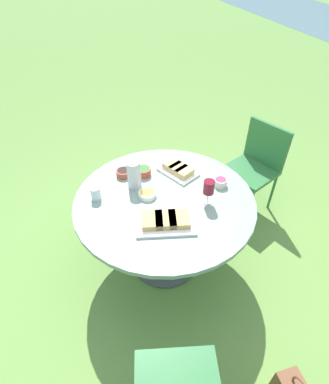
{
  "coord_description": "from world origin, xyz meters",
  "views": [
    {
      "loc": [
        1.57,
        -0.43,
        2.19
      ],
      "look_at": [
        0.0,
        0.0,
        0.79
      ],
      "focal_mm": 28.0,
      "sensor_mm": 36.0,
      "label": 1
    }
  ],
  "objects": [
    {
      "name": "wine_glass",
      "position": [
        0.12,
        0.28,
        0.87
      ],
      "size": [
        0.08,
        0.08,
        0.19
      ],
      "color": "silver",
      "rests_on": "dining_table"
    },
    {
      "name": "ground_plane",
      "position": [
        0.0,
        0.0,
        0.0
      ],
      "size": [
        40.0,
        40.0,
        0.0
      ],
      "primitive_type": "plane",
      "color": "#668E42"
    },
    {
      "name": "bowl_dip_red",
      "position": [
        -0.03,
        0.45,
        0.77
      ],
      "size": [
        0.1,
        0.1,
        0.06
      ],
      "color": "beige",
      "rests_on": "dining_table"
    },
    {
      "name": "bowl_olives",
      "position": [
        -0.35,
        -0.24,
        0.76
      ],
      "size": [
        0.12,
        0.12,
        0.05
      ],
      "color": "#B74733",
      "rests_on": "dining_table"
    },
    {
      "name": "bowl_fries",
      "position": [
        -0.06,
        -0.11,
        0.76
      ],
      "size": [
        0.13,
        0.13,
        0.04
      ],
      "color": "white",
      "rests_on": "dining_table"
    },
    {
      "name": "platter_bread_main",
      "position": [
        -0.27,
        0.19,
        0.76
      ],
      "size": [
        0.36,
        0.32,
        0.07
      ],
      "color": "white",
      "rests_on": "dining_table"
    },
    {
      "name": "platter_charcuterie",
      "position": [
        0.25,
        -0.06,
        0.76
      ],
      "size": [
        0.31,
        0.43,
        0.06
      ],
      "color": "white",
      "rests_on": "dining_table"
    },
    {
      "name": "dining_table",
      "position": [
        0.0,
        0.0,
        0.62
      ],
      "size": [
        1.32,
        1.32,
        0.73
      ],
      "color": "#4C4C51",
      "rests_on": "ground_plane"
    },
    {
      "name": "cup_water_near",
      "position": [
        -0.13,
        -0.48,
        0.78
      ],
      "size": [
        0.07,
        0.07,
        0.1
      ],
      "color": "silver",
      "rests_on": "dining_table"
    },
    {
      "name": "bowl_salad",
      "position": [
        -0.32,
        -0.09,
        0.77
      ],
      "size": [
        0.12,
        0.12,
        0.06
      ],
      "color": "#B74733",
      "rests_on": "dining_table"
    },
    {
      "name": "water_pitcher",
      "position": [
        -0.2,
        -0.18,
        0.84
      ],
      "size": [
        0.11,
        0.1,
        0.22
      ],
      "color": "silver",
      "rests_on": "dining_table"
    },
    {
      "name": "chair_near_right",
      "position": [
        -0.5,
        1.06,
        0.52
      ],
      "size": [
        0.58,
        0.57,
        0.89
      ],
      "color": "#2D6B38",
      "rests_on": "ground_plane"
    }
  ]
}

